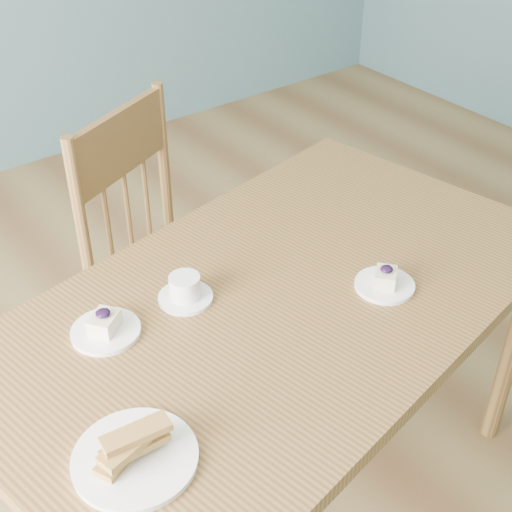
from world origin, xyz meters
The scene contains 7 objects.
room centered at (0.00, 0.00, 1.35)m, with size 5.01×5.01×2.71m.
dining_table centered at (-0.16, 0.08, 0.69)m, with size 1.57×1.08×0.77m.
dining_chair centered at (-0.12, 0.65, 0.50)m, with size 0.59×0.58×0.99m.
cheesecake_plate_near centered at (0.06, -0.05, 0.79)m, with size 0.14×0.14×0.06m.
cheesecake_plate_far centered at (-0.54, 0.20, 0.79)m, with size 0.15×0.15×0.06m.
coffee_cup centered at (-0.34, 0.20, 0.80)m, with size 0.13×0.13×0.06m.
biscotti_plate centered at (-0.66, -0.14, 0.79)m, with size 0.23×0.23×0.07m.
Camera 1 is at (-0.98, -0.92, 1.80)m, focal length 50.00 mm.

